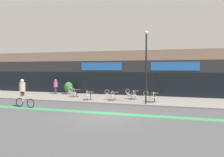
# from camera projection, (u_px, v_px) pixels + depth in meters

# --- Properties ---
(ground_plane) EXTENTS (120.00, 120.00, 0.00)m
(ground_plane) POSITION_uv_depth(u_px,v_px,m) (104.00, 117.00, 12.94)
(ground_plane) COLOR #424244
(sidewalk_slab) EXTENTS (40.00, 5.50, 0.12)m
(sidewalk_slab) POSITION_uv_depth(u_px,v_px,m) (130.00, 100.00, 19.87)
(sidewalk_slab) COLOR slate
(sidewalk_slab) RESTS_ON ground
(storefront_facade) EXTENTS (40.00, 4.06, 4.77)m
(storefront_facade) POSITION_uv_depth(u_px,v_px,m) (139.00, 73.00, 24.26)
(storefront_facade) COLOR #7F6656
(storefront_facade) RESTS_ON ground
(bike_lane_stripe) EXTENTS (36.00, 0.70, 0.01)m
(bike_lane_stripe) POSITION_uv_depth(u_px,v_px,m) (110.00, 113.00, 14.04)
(bike_lane_stripe) COLOR #2D844C
(bike_lane_stripe) RESTS_ON ground
(bistro_table_0) EXTENTS (0.69, 0.69, 0.71)m
(bistro_table_0) POSITION_uv_depth(u_px,v_px,m) (77.00, 92.00, 21.43)
(bistro_table_0) COLOR black
(bistro_table_0) RESTS_ON sidewalk_slab
(bistro_table_1) EXTENTS (0.70, 0.70, 0.70)m
(bistro_table_1) POSITION_uv_depth(u_px,v_px,m) (90.00, 94.00, 19.40)
(bistro_table_1) COLOR black
(bistro_table_1) RESTS_ON sidewalk_slab
(bistro_table_2) EXTENTS (0.70, 0.70, 0.72)m
(bistro_table_2) POSITION_uv_depth(u_px,v_px,m) (115.00, 94.00, 19.07)
(bistro_table_2) COLOR black
(bistro_table_2) RESTS_ON sidewalk_slab
(bistro_table_3) EXTENTS (0.65, 0.65, 0.76)m
(bistro_table_3) POSITION_uv_depth(u_px,v_px,m) (135.00, 93.00, 19.65)
(bistro_table_3) COLOR black
(bistro_table_3) RESTS_ON sidewalk_slab
(bistro_table_4) EXTENTS (0.64, 0.64, 0.76)m
(bistro_table_4) POSITION_uv_depth(u_px,v_px,m) (154.00, 96.00, 18.07)
(bistro_table_4) COLOR black
(bistro_table_4) RESTS_ON sidewalk_slab
(cafe_chair_0_near) EXTENTS (0.40, 0.58, 0.90)m
(cafe_chair_0_near) POSITION_uv_depth(u_px,v_px,m) (74.00, 92.00, 20.83)
(cafe_chair_0_near) COLOR #B7B2AD
(cafe_chair_0_near) RESTS_ON sidewalk_slab
(cafe_chair_0_side) EXTENTS (0.59, 0.43, 0.90)m
(cafe_chair_0_side) POSITION_uv_depth(u_px,v_px,m) (71.00, 91.00, 21.61)
(cafe_chair_0_side) COLOR #B7B2AD
(cafe_chair_0_side) RESTS_ON sidewalk_slab
(cafe_chair_1_near) EXTENTS (0.45, 0.60, 0.90)m
(cafe_chair_1_near) POSITION_uv_depth(u_px,v_px,m) (87.00, 95.00, 18.80)
(cafe_chair_1_near) COLOR #B7B2AD
(cafe_chair_1_near) RESTS_ON sidewalk_slab
(cafe_chair_2_near) EXTENTS (0.43, 0.59, 0.90)m
(cafe_chair_2_near) POSITION_uv_depth(u_px,v_px,m) (113.00, 95.00, 18.48)
(cafe_chair_2_near) COLOR #B7B2AD
(cafe_chair_2_near) RESTS_ON sidewalk_slab
(cafe_chair_2_side) EXTENTS (0.58, 0.41, 0.90)m
(cafe_chair_2_side) POSITION_uv_depth(u_px,v_px,m) (108.00, 94.00, 19.26)
(cafe_chair_2_side) COLOR #B7B2AD
(cafe_chair_2_side) RESTS_ON sidewalk_slab
(cafe_chair_3_near) EXTENTS (0.41, 0.58, 0.90)m
(cafe_chair_3_near) POSITION_uv_depth(u_px,v_px,m) (134.00, 94.00, 19.05)
(cafe_chair_3_near) COLOR #B7B2AD
(cafe_chair_3_near) RESTS_ON sidewalk_slab
(cafe_chair_3_side) EXTENTS (0.58, 0.42, 0.90)m
(cafe_chair_3_side) POSITION_uv_depth(u_px,v_px,m) (129.00, 93.00, 19.84)
(cafe_chair_3_side) COLOR #B7B2AD
(cafe_chair_3_side) RESTS_ON sidewalk_slab
(cafe_chair_4_near) EXTENTS (0.40, 0.58, 0.90)m
(cafe_chair_4_near) POSITION_uv_depth(u_px,v_px,m) (154.00, 97.00, 17.48)
(cafe_chair_4_near) COLOR #B7B2AD
(cafe_chair_4_near) RESTS_ON sidewalk_slab
(cafe_chair_4_side) EXTENTS (0.58, 0.42, 0.90)m
(cafe_chair_4_side) POSITION_uv_depth(u_px,v_px,m) (147.00, 95.00, 18.26)
(cafe_chair_4_side) COLOR #B7B2AD
(cafe_chair_4_side) RESTS_ON sidewalk_slab
(planter_pot) EXTENTS (0.91, 0.91, 1.33)m
(planter_pot) POSITION_uv_depth(u_px,v_px,m) (68.00, 88.00, 23.56)
(planter_pot) COLOR #4C4C51
(planter_pot) RESTS_ON sidewalk_slab
(lamp_post) EXTENTS (0.26, 0.26, 5.70)m
(lamp_post) POSITION_uv_depth(u_px,v_px,m) (146.00, 62.00, 17.04)
(lamp_post) COLOR black
(lamp_post) RESTS_ON sidewalk_slab
(cyclist_0) EXTENTS (1.74, 0.54, 2.10)m
(cyclist_0) POSITION_uv_depth(u_px,v_px,m) (23.00, 91.00, 16.27)
(cyclist_0) COLOR black
(cyclist_0) RESTS_ON ground
(pedestrian_near_end) EXTENTS (0.42, 0.42, 1.61)m
(pedestrian_near_end) POSITION_uv_depth(u_px,v_px,m) (56.00, 85.00, 23.85)
(pedestrian_near_end) COLOR #382D47
(pedestrian_near_end) RESTS_ON sidewalk_slab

